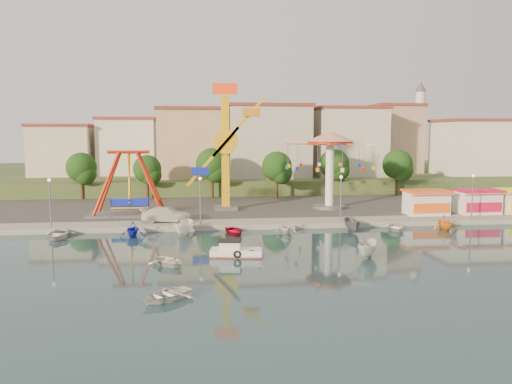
{
  "coord_description": "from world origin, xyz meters",
  "views": [
    {
      "loc": [
        -8.26,
        -42.09,
        10.54
      ],
      "look_at": [
        -1.67,
        14.0,
        4.0
      ],
      "focal_mm": 35.0,
      "sensor_mm": 36.0,
      "label": 1
    }
  ],
  "objects": [
    {
      "name": "lamp_post_0",
      "position": [
        -24.0,
        13.0,
        3.1
      ],
      "size": [
        0.14,
        0.14,
        5.0
      ],
      "primitive_type": "cylinder",
      "color": "#59595E",
      "rests_on": "quay_deck"
    },
    {
      "name": "ground",
      "position": [
        0.0,
        0.0,
        0.0
      ],
      "size": [
        200.0,
        200.0,
        0.0
      ],
      "primitive_type": "plane",
      "color": "#132935",
      "rests_on": "ground"
    },
    {
      "name": "moored_boat_7",
      "position": [
        19.02,
        9.8,
        0.82
      ],
      "size": [
        2.82,
        3.23,
        1.64
      ],
      "primitive_type": "imported",
      "rotation": [
        0.0,
        0.0,
        -0.04
      ],
      "color": "orange",
      "rests_on": "ground"
    },
    {
      "name": "van",
      "position": [
        -11.76,
        14.96,
        1.45
      ],
      "size": [
        6.07,
        2.92,
        1.71
      ],
      "primitive_type": "imported",
      "rotation": [
        0.0,
        0.0,
        1.48
      ],
      "color": "silver",
      "rests_on": "quay_deck"
    },
    {
      "name": "building_3",
      "position": [
        5.6,
        48.8,
        7.6
      ],
      "size": [
        12.59,
        10.5,
        9.2
      ],
      "primitive_type": "cube",
      "color": "beige",
      "rests_on": "hill_terrace"
    },
    {
      "name": "moored_boat_6",
      "position": [
        13.38,
        9.8,
        0.37
      ],
      "size": [
        3.41,
        4.15,
        0.75
      ],
      "primitive_type": "imported",
      "rotation": [
        0.0,
        0.0,
        -0.26
      ],
      "color": "silver",
      "rests_on": "ground"
    },
    {
      "name": "tree_2",
      "position": [
        -6.0,
        35.81,
        5.92
      ],
      "size": [
        5.02,
        5.02,
        7.85
      ],
      "color": "#382314",
      "rests_on": "quay_deck"
    },
    {
      "name": "building_2",
      "position": [
        -8.19,
        51.96,
        8.62
      ],
      "size": [
        11.95,
        9.28,
        11.23
      ],
      "primitive_type": "cube",
      "color": "tan",
      "rests_on": "hill_terrace"
    },
    {
      "name": "booth_mid",
      "position": [
        26.76,
        16.49,
        2.16
      ],
      "size": [
        5.4,
        3.78,
        3.08
      ],
      "color": "white",
      "rests_on": "quay_deck"
    },
    {
      "name": "skiff",
      "position": [
        6.17,
        -1.62,
        0.76
      ],
      "size": [
        3.24,
        4.16,
        1.52
      ],
      "primitive_type": "imported",
      "rotation": [
        0.0,
        0.0,
        -0.52
      ],
      "color": "silver",
      "rests_on": "ground"
    },
    {
      "name": "kamikaze_tower",
      "position": [
        -4.27,
        23.02,
        8.48
      ],
      "size": [
        6.89,
        3.1,
        16.5
      ],
      "color": "#59595E",
      "rests_on": "quay_deck"
    },
    {
      "name": "rowboat_a",
      "position": [
        -10.67,
        -2.24,
        0.35
      ],
      "size": [
        4.03,
        4.19,
        0.71
      ],
      "primitive_type": "imported",
      "rotation": [
        0.0,
        0.0,
        0.67
      ],
      "color": "white",
      "rests_on": "ground"
    },
    {
      "name": "cabin_motorboat",
      "position": [
        -5.12,
        0.18,
        0.42
      ],
      "size": [
        4.68,
        2.4,
        1.57
      ],
      "rotation": [
        0.0,
        0.0,
        -0.16
      ],
      "color": "white",
      "rests_on": "ground"
    },
    {
      "name": "wave_swinger",
      "position": [
        9.34,
        22.94,
        8.2
      ],
      "size": [
        11.6,
        11.6,
        10.4
      ],
      "color": "#59595E",
      "rests_on": "quay_deck"
    },
    {
      "name": "moored_boat_1",
      "position": [
        -15.01,
        9.8,
        0.78
      ],
      "size": [
        2.6,
        3.0,
        1.57
      ],
      "primitive_type": "imported",
      "rotation": [
        0.0,
        0.0,
        0.01
      ],
      "color": "#1520BC",
      "rests_on": "ground"
    },
    {
      "name": "lamp_post_1",
      "position": [
        -8.0,
        13.0,
        3.1
      ],
      "size": [
        0.14,
        0.14,
        5.0
      ],
      "primitive_type": "cylinder",
      "color": "#59595E",
      "rests_on": "quay_deck"
    },
    {
      "name": "rowboat_b",
      "position": [
        -10.36,
        -10.76,
        0.37
      ],
      "size": [
        4.38,
        4.19,
        0.74
      ],
      "primitive_type": "imported",
      "rotation": [
        0.0,
        0.0,
        -0.91
      ],
      "color": "white",
      "rests_on": "ground"
    },
    {
      "name": "booth_left",
      "position": [
        19.98,
        16.49,
        2.16
      ],
      "size": [
        5.4,
        3.78,
        3.08
      ],
      "color": "white",
      "rests_on": "quay_deck"
    },
    {
      "name": "building_1",
      "position": [
        -21.33,
        51.38,
        7.32
      ],
      "size": [
        12.33,
        9.01,
        8.63
      ],
      "primitive_type": "cube",
      "color": "silver",
      "rests_on": "hill_terrace"
    },
    {
      "name": "building_4",
      "position": [
        19.07,
        52.2,
        7.62
      ],
      "size": [
        10.75,
        9.23,
        9.24
      ],
      "primitive_type": "cube",
      "color": "beige",
      "rests_on": "hill_terrace"
    },
    {
      "name": "tree_3",
      "position": [
        4.0,
        34.36,
        5.55
      ],
      "size": [
        4.68,
        4.68,
        7.32
      ],
      "color": "#382314",
      "rests_on": "quay_deck"
    },
    {
      "name": "lamp_post_3",
      "position": [
        24.0,
        13.0,
        3.1
      ],
      "size": [
        0.14,
        0.14,
        5.0
      ],
      "primitive_type": "cylinder",
      "color": "#59595E",
      "rests_on": "quay_deck"
    },
    {
      "name": "moored_boat_0",
      "position": [
        -22.45,
        9.8,
        0.43
      ],
      "size": [
        3.38,
        4.45,
        0.87
      ],
      "primitive_type": "imported",
      "rotation": [
        0.0,
        0.0,
        0.1
      ],
      "color": "silver",
      "rests_on": "ground"
    },
    {
      "name": "minaret",
      "position": [
        36.0,
        54.0,
        12.55
      ],
      "size": [
        2.8,
        2.8,
        18.0
      ],
      "color": "silver",
      "rests_on": "hill_terrace"
    },
    {
      "name": "tree_4",
      "position": [
        14.0,
        37.35,
        5.75
      ],
      "size": [
        4.86,
        4.86,
        7.6
      ],
      "color": "#382314",
      "rests_on": "quay_deck"
    },
    {
      "name": "quay_deck",
      "position": [
        0.0,
        62.0,
        0.3
      ],
      "size": [
        200.0,
        100.0,
        0.6
      ],
      "primitive_type": "cube",
      "color": "#9E998E",
      "rests_on": "ground"
    },
    {
      "name": "pirate_ship_ride",
      "position": [
        -16.6,
        20.25,
        4.39
      ],
      "size": [
        10.0,
        5.0,
        8.0
      ],
      "color": "#59595E",
      "rests_on": "quay_deck"
    },
    {
      "name": "tree_0",
      "position": [
        -26.0,
        36.98,
        5.47
      ],
      "size": [
        4.6,
        4.6,
        7.19
      ],
      "color": "#382314",
      "rests_on": "quay_deck"
    },
    {
      "name": "tree_1",
      "position": [
        -16.0,
        36.24,
        5.2
      ],
      "size": [
        4.35,
        4.35,
        6.8
      ],
      "color": "#382314",
      "rests_on": "quay_deck"
    },
    {
      "name": "asphalt_pad",
      "position": [
        0.0,
        30.0,
        0.6
      ],
      "size": [
        90.0,
        28.0,
        0.01
      ],
      "primitive_type": "cube",
      "color": "#4C4944",
      "rests_on": "quay_deck"
    },
    {
      "name": "building_0",
      "position": [
        -33.37,
        46.06,
        8.93
      ],
      "size": [
        9.26,
        9.53,
        11.87
      ],
      "primitive_type": "cube",
      "color": "beige",
      "rests_on": "hill_terrace"
    },
    {
      "name": "moored_boat_4",
      "position": [
        1.11,
        9.8,
        0.72
      ],
      "size": [
        2.97,
        3.25,
        1.45
      ],
      "primitive_type": "imported",
      "rotation": [
        0.0,
        0.0,
        -0.25
      ],
      "color": "white",
      "rests_on": "ground"
    },
    {
      "name": "moored_boat_5",
      "position": [
        8.41,
        9.8,
        0.73
      ],
      "size": [
        1.67,
        3.87,
        1.46
      ],
      "primitive_type": "imported",
      "rotation": [
        0.0,
        0.0,
        -0.07
      ],
      "color": "#5B5B60",
      "rests_on": "ground"
    },
    {
      "name": "building_7",
      "position": [
        56.03,
        53.7,
        7.38
      ],
      "size": [
        11.59,
        10.93,
        8.76
      ],
      "primitive_type": "cube",
      "color": "beige",
      "rests_on": "hill_terrace"
    },
    {
      "name": "hill_terrace",
      "position": [
        0.0,
        67.0,
        1.5
      ],
      "size": [
        200.0,
        60.0,
        3.0
      ],
      "primitive_type": "cube",
      "color": "#384C26",
      "rests_on": "ground"
    },
    {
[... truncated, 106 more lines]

